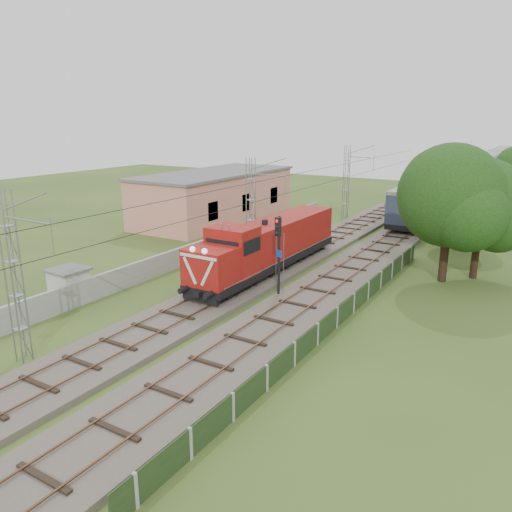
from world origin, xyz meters
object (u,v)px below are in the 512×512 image
Objects in this scene: relay_hut at (69,285)px; coach_rake at (477,169)px; locomotive at (268,245)px; signal_post at (278,243)px.

coach_rake is at bearing 80.46° from relay_hut.
relay_hut is at bearing -123.21° from locomotive.
locomotive is 3.14× the size of signal_post.
relay_hut is (-12.40, -73.81, -1.48)m from coach_rake.
coach_rake is 17.70× the size of signal_post.
locomotive is at bearing 126.82° from signal_post.
locomotive is 62.70m from coach_rake.
signal_post is at bearing 33.95° from relay_hut.
locomotive is 13.56m from relay_hut.
coach_rake is 66.74m from signal_post.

